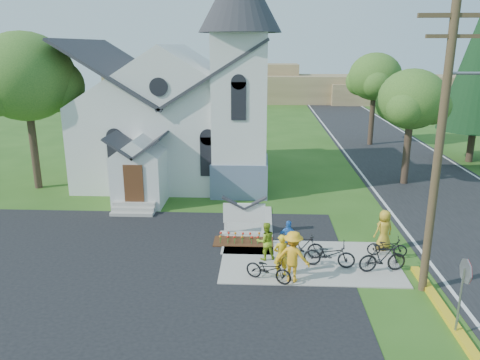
# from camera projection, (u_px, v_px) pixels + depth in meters

# --- Properties ---
(ground) EXTENTS (120.00, 120.00, 0.00)m
(ground) POSITION_uv_depth(u_px,v_px,m) (272.00, 267.00, 18.26)
(ground) COLOR #2C5418
(ground) RESTS_ON ground
(parking_lot) EXTENTS (20.00, 16.00, 0.02)m
(parking_lot) POSITION_uv_depth(u_px,v_px,m) (76.00, 288.00, 16.65)
(parking_lot) COLOR black
(parking_lot) RESTS_ON ground
(road) EXTENTS (8.00, 90.00, 0.02)m
(road) POSITION_uv_depth(u_px,v_px,m) (413.00, 171.00, 32.20)
(road) COLOR black
(road) RESTS_ON ground
(sidewalk) EXTENTS (7.00, 4.00, 0.05)m
(sidewalk) POSITION_uv_depth(u_px,v_px,m) (309.00, 262.00, 18.66)
(sidewalk) COLOR #A49F94
(sidewalk) RESTS_ON ground
(church) EXTENTS (12.35, 12.00, 13.00)m
(church) POSITION_uv_depth(u_px,v_px,m) (181.00, 97.00, 29.04)
(church) COLOR white
(church) RESTS_ON ground
(church_sign) EXTENTS (2.20, 0.40, 1.70)m
(church_sign) POSITION_uv_depth(u_px,v_px,m) (244.00, 214.00, 21.10)
(church_sign) COLOR #A49F94
(church_sign) RESTS_ON ground
(flower_bed) EXTENTS (2.60, 1.10, 0.07)m
(flower_bed) POSITION_uv_depth(u_px,v_px,m) (243.00, 242.00, 20.51)
(flower_bed) COLOR #3D1F10
(flower_bed) RESTS_ON ground
(utility_pole) EXTENTS (3.45, 0.28, 10.00)m
(utility_pole) POSITION_uv_depth(u_px,v_px,m) (442.00, 140.00, 15.08)
(utility_pole) COLOR #453222
(utility_pole) RESTS_ON ground
(stop_sign) EXTENTS (0.11, 0.76, 2.48)m
(stop_sign) POSITION_uv_depth(u_px,v_px,m) (464.00, 281.00, 13.48)
(stop_sign) COLOR gray
(stop_sign) RESTS_ON ground
(tree_lot_corner) EXTENTS (5.60, 5.60, 9.15)m
(tree_lot_corner) POSITION_uv_depth(u_px,v_px,m) (25.00, 77.00, 26.66)
(tree_lot_corner) COLOR #35281D
(tree_lot_corner) RESTS_ON ground
(tree_road_near) EXTENTS (4.00, 4.00, 7.05)m
(tree_road_near) POSITION_uv_depth(u_px,v_px,m) (412.00, 100.00, 27.95)
(tree_road_near) COLOR #35281D
(tree_road_near) RESTS_ON ground
(tree_road_mid) EXTENTS (4.40, 4.40, 7.80)m
(tree_road_mid) POSITION_uv_depth(u_px,v_px,m) (375.00, 77.00, 39.29)
(tree_road_mid) COLOR #35281D
(tree_road_mid) RESTS_ON ground
(distant_hills) EXTENTS (61.00, 10.00, 5.60)m
(distant_hills) POSITION_uv_depth(u_px,v_px,m) (287.00, 87.00, 71.57)
(distant_hills) COLOR olive
(distant_hills) RESTS_ON ground
(cyclist_0) EXTENTS (0.69, 0.56, 1.63)m
(cyclist_0) POSITION_uv_depth(u_px,v_px,m) (281.00, 255.00, 17.29)
(cyclist_0) COLOR yellow
(cyclist_0) RESTS_ON sidewalk
(bike_0) EXTENTS (1.87, 1.30, 0.93)m
(bike_0) POSITION_uv_depth(u_px,v_px,m) (269.00, 269.00, 16.97)
(bike_0) COLOR black
(bike_0) RESTS_ON sidewalk
(cyclist_1) EXTENTS (0.90, 0.79, 1.56)m
(cyclist_1) POSITION_uv_depth(u_px,v_px,m) (266.00, 241.00, 18.63)
(cyclist_1) COLOR #8BAD20
(cyclist_1) RESTS_ON sidewalk
(bike_1) EXTENTS (1.70, 0.48, 1.02)m
(bike_1) POSITION_uv_depth(u_px,v_px,m) (302.00, 246.00, 18.77)
(bike_1) COLOR black
(bike_1) RESTS_ON sidewalk
(cyclist_2) EXTENTS (0.96, 0.54, 1.54)m
(cyclist_2) POSITION_uv_depth(u_px,v_px,m) (289.00, 239.00, 18.87)
(cyclist_2) COLOR blue
(cyclist_2) RESTS_ON sidewalk
(bike_2) EXTENTS (2.05, 0.98, 1.03)m
(bike_2) POSITION_uv_depth(u_px,v_px,m) (329.00, 254.00, 18.06)
(bike_2) COLOR black
(bike_2) RESTS_ON sidewalk
(cyclist_3) EXTENTS (1.40, 1.06, 1.92)m
(cyclist_3) POSITION_uv_depth(u_px,v_px,m) (293.00, 256.00, 16.85)
(cyclist_3) COLOR #FFAC1C
(cyclist_3) RESTS_ON sidewalk
(bike_3) EXTENTS (1.91, 0.82, 1.11)m
(bike_3) POSITION_uv_depth(u_px,v_px,m) (382.00, 258.00, 17.66)
(bike_3) COLOR black
(bike_3) RESTS_ON sidewalk
(cyclist_4) EXTENTS (0.99, 0.84, 1.73)m
(cyclist_4) POSITION_uv_depth(u_px,v_px,m) (384.00, 230.00, 19.51)
(cyclist_4) COLOR gold
(cyclist_4) RESTS_ON sidewalk
(bike_4) EXTENTS (1.64, 0.73, 0.83)m
(bike_4) POSITION_uv_depth(u_px,v_px,m) (387.00, 247.00, 18.99)
(bike_4) COLOR black
(bike_4) RESTS_ON sidewalk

